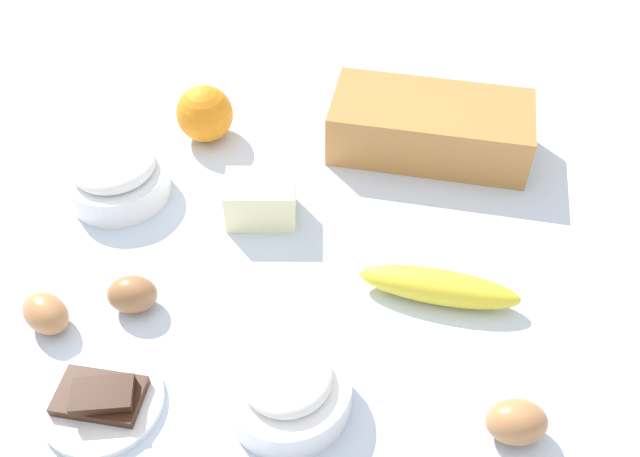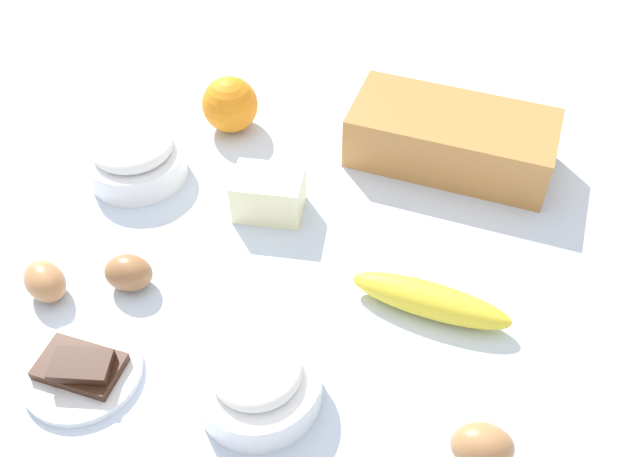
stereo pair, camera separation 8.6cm
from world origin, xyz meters
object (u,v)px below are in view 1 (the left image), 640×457
loaf_pan (430,126)px  orange_fruit (205,114)px  butter_block (261,200)px  flour_bowl (287,387)px  egg_near_butter (132,294)px  banana (439,287)px  chocolate_plate (102,399)px  egg_beside_bowl (46,313)px  egg_loose (517,422)px  sugar_bowl (116,175)px

loaf_pan → orange_fruit: size_ratio=3.47×
loaf_pan → butter_block: 0.27m
flour_bowl → butter_block: (-0.11, 0.26, -0.00)m
butter_block → egg_near_butter: 0.21m
butter_block → banana: bearing=-17.7°
banana → loaf_pan: bearing=101.1°
chocolate_plate → egg_beside_bowl: bearing=143.4°
egg_near_butter → egg_loose: 0.45m
flour_bowl → banana: size_ratio=0.71×
banana → egg_near_butter: (-0.34, -0.10, 0.00)m
orange_fruit → banana: bearing=-30.1°
egg_loose → egg_near_butter: bearing=173.2°
sugar_bowl → butter_block: 0.20m
egg_near_butter → banana: bearing=16.5°
butter_block → flour_bowl: bearing=-66.6°
butter_block → egg_loose: size_ratio=1.44×
loaf_pan → egg_loose: bearing=-73.7°
loaf_pan → egg_beside_bowl: size_ratio=4.67×
flour_bowl → banana: 0.22m
egg_loose → chocolate_plate: (-0.42, -0.07, -0.01)m
egg_loose → chocolate_plate: bearing=-169.9°
loaf_pan → flour_bowl: bearing=-103.6°
sugar_bowl → chocolate_plate: (0.12, -0.30, -0.02)m
flour_bowl → sugar_bowl: bearing=141.3°
butter_block → egg_beside_bowl: bearing=-128.6°
loaf_pan → chocolate_plate: (-0.27, -0.50, -0.03)m
flour_bowl → egg_beside_bowl: (-0.29, 0.03, -0.01)m
chocolate_plate → banana: bearing=35.5°
sugar_bowl → chocolate_plate: sugar_bowl is taller
banana → egg_near_butter: size_ratio=3.26×
egg_loose → loaf_pan: bearing=109.6°
banana → egg_loose: egg_loose is taller
flour_bowl → chocolate_plate: flour_bowl is taller
sugar_bowl → egg_near_butter: size_ratio=2.36×
banana → flour_bowl: bearing=-126.8°
banana → egg_near_butter: 0.36m
egg_near_butter → egg_beside_bowl: 0.10m
loaf_pan → banana: size_ratio=1.51×
banana → egg_beside_bowl: size_ratio=3.09×
butter_block → egg_near_butter: bearing=-118.8°
egg_beside_bowl → flour_bowl: bearing=-5.3°
flour_bowl → butter_block: size_ratio=1.49×
egg_loose → egg_beside_bowl: bearing=179.6°
banana → orange_fruit: orange_fruit is taller
flour_bowl → egg_near_butter: (-0.21, 0.08, -0.01)m
flour_bowl → butter_block: bearing=113.4°
egg_near_butter → chocolate_plate: 0.13m
butter_block → egg_near_butter: size_ratio=1.54×
flour_bowl → chocolate_plate: 0.20m
flour_bowl → sugar_bowl: size_ratio=0.98×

